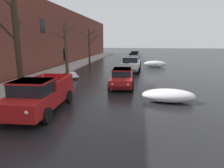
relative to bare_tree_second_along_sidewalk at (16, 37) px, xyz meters
The scene contains 15 objects.
left_sidewalk_slab 8.66m from the bare_tree_second_along_sidewalk, 102.87° to the left, with size 3.13×80.00×0.14m, color #A8A399.
brick_townhouse_facade 8.52m from the bare_tree_second_along_sidewalk, 116.56° to the left, with size 0.63×80.00×8.39m.
snow_bank_near_corner_left 6.87m from the bare_tree_second_along_sidewalk, 80.03° to the left, with size 2.80×1.20×0.72m.
snow_bank_along_left_kerb 19.09m from the bare_tree_second_along_sidewalk, 57.91° to the left, with size 3.05×0.91×0.86m.
snow_bank_mid_block_left 5.66m from the bare_tree_second_along_sidewalk, 78.35° to the left, with size 2.22×1.42×0.68m.
snow_bank_near_corner_right 10.34m from the bare_tree_second_along_sidewalk, ahead, with size 3.09×1.42×0.78m.
bare_tree_second_along_sidewalk is the anchor object (origin of this frame).
bare_tree_mid_block 8.55m from the bare_tree_second_along_sidewalk, 89.81° to the left, with size 2.95×2.13×5.96m.
bare_tree_far_down_block 18.01m from the bare_tree_second_along_sidewalk, 89.50° to the left, with size 2.68×2.93×6.04m.
pickup_truck_red_approaching_near_lane 5.19m from the bare_tree_second_along_sidewalk, 45.42° to the right, with size 2.36×5.19×1.76m.
sedan_red_parked_kerbside_close 7.95m from the bare_tree_second_along_sidewalk, 26.29° to the left, with size 2.01×4.48×1.42m.
suv_white_parked_kerbside_mid 13.40m from the bare_tree_second_along_sidewalk, 58.42° to the left, with size 2.24×4.39×1.82m.
sedan_grey_parked_far_down_block 19.49m from the bare_tree_second_along_sidewalk, 68.61° to the left, with size 1.83×4.09×1.42m.
sedan_black_queued_behind_truck 25.11m from the bare_tree_second_along_sidewalk, 74.50° to the left, with size 2.16×3.97×1.42m.
sedan_green_at_far_intersection 30.67m from the bare_tree_second_along_sidewalk, 77.50° to the left, with size 2.06×4.22×1.42m.
Camera 1 is at (3.01, -1.72, 3.57)m, focal length 31.90 mm.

